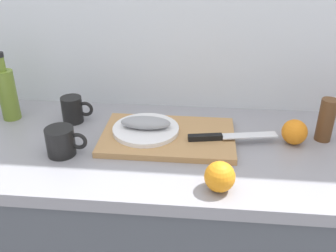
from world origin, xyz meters
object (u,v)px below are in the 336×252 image
white_plate (145,129)px  chef_knife (221,137)px  coffee_mug_1 (61,141)px  coffee_mug_2 (73,110)px  cutting_board (168,137)px  olive_oil_bottle (7,93)px  fish_fillet (144,123)px  pepper_mill (326,120)px

white_plate → chef_knife: chef_knife is taller
coffee_mug_1 → coffee_mug_2: size_ratio=1.12×
cutting_board → white_plate: white_plate is taller
white_plate → coffee_mug_2: size_ratio=1.94×
olive_oil_bottle → fish_fillet: bearing=-10.2°
white_plate → olive_oil_bottle: size_ratio=0.89×
white_plate → coffee_mug_1: coffee_mug_1 is taller
white_plate → fish_fillet: 0.03m
white_plate → cutting_board: bearing=-7.9°
fish_fillet → olive_oil_bottle: bearing=169.8°
olive_oil_bottle → coffee_mug_2: 0.24m
cutting_board → pepper_mill: size_ratio=3.02×
cutting_board → chef_knife: size_ratio=1.51×
coffee_mug_1 → pepper_mill: pepper_mill is taller
olive_oil_bottle → coffee_mug_1: (0.27, -0.22, -0.05)m
cutting_board → pepper_mill: bearing=5.4°
fish_fillet → coffee_mug_1: bearing=-150.8°
white_plate → coffee_mug_1: (-0.24, -0.13, 0.02)m
cutting_board → coffee_mug_1: 0.34m
coffee_mug_1 → chef_knife: bearing=12.1°
fish_fillet → olive_oil_bottle: (-0.51, 0.09, 0.05)m
olive_oil_bottle → coffee_mug_2: bearing=-1.3°
chef_knife → coffee_mug_1: coffee_mug_1 is taller
cutting_board → white_plate: (-0.08, 0.01, 0.02)m
white_plate → fish_fillet: bearing=-90.0°
coffee_mug_2 → white_plate: bearing=-17.6°
fish_fillet → coffee_mug_1: 0.27m
white_plate → fish_fillet: (0.00, -0.00, 0.03)m
coffee_mug_2 → olive_oil_bottle: bearing=178.7°
coffee_mug_1 → coffee_mug_2: 0.22m
white_plate → olive_oil_bottle: (-0.51, 0.09, 0.07)m
chef_knife → white_plate: bearing=163.3°
fish_fillet → chef_knife: (0.25, -0.03, -0.02)m
fish_fillet → pepper_mill: pepper_mill is taller
cutting_board → coffee_mug_1: coffee_mug_1 is taller
white_plate → coffee_mug_2: 0.29m
coffee_mug_1 → fish_fillet: bearing=29.2°
cutting_board → olive_oil_bottle: olive_oil_bottle is taller
cutting_board → coffee_mug_2: size_ratio=3.83×
coffee_mug_1 → cutting_board: bearing=21.0°
cutting_board → coffee_mug_1: bearing=-159.0°
fish_fillet → coffee_mug_1: size_ratio=1.30×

